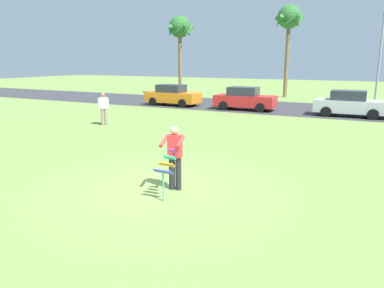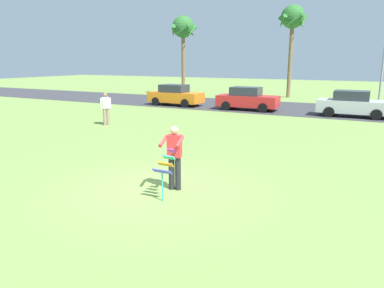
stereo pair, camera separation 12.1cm
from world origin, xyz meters
name	(u,v)px [view 1 (the left image)]	position (x,y,z in m)	size (l,w,h in m)	color
ground_plane	(157,189)	(0.00, 0.00, 0.00)	(120.00, 120.00, 0.00)	olive
road_strip	(296,109)	(0.00, 18.83, 0.01)	(120.00, 8.00, 0.01)	#38383D
person_kite_flyer	(175,155)	(0.46, 0.15, 0.95)	(0.65, 0.73, 1.73)	#26262B
kite_held	(166,167)	(0.61, -0.53, 0.85)	(0.51, 0.64, 1.24)	#D83399
parked_car_orange	(173,95)	(-8.93, 16.43, 0.77)	(4.24, 1.92, 1.60)	orange
parked_car_red	(245,99)	(-3.12, 16.43, 0.77)	(4.26, 1.95, 1.60)	red
parked_car_silver	(350,104)	(3.68, 16.43, 0.77)	(4.22, 1.86, 1.60)	silver
palm_tree_left_near	(180,30)	(-12.66, 24.52, 6.31)	(2.58, 2.71, 7.66)	brown
palm_tree_right_near	(289,21)	(-2.66, 26.91, 6.91)	(2.58, 2.71, 8.31)	brown
streetlight_pole	(380,52)	(5.03, 23.99, 4.00)	(0.24, 1.65, 7.00)	#9E9EA3
person_walker_near	(104,108)	(-7.86, 7.17, 0.93)	(0.39, 0.48, 1.73)	gray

